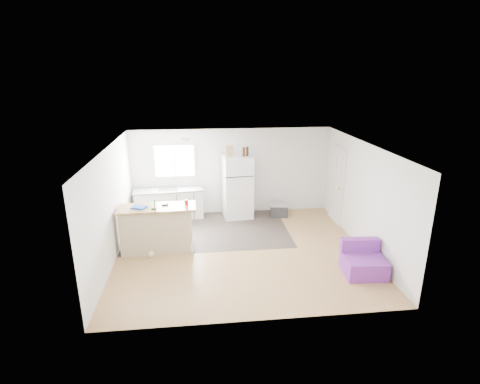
% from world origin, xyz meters
% --- Properties ---
extents(room, '(5.51, 5.01, 2.41)m').
position_xyz_m(room, '(0.00, 0.00, 1.20)').
color(room, '#AA8247').
rests_on(room, ground).
extents(vinyl_zone, '(4.05, 2.50, 0.00)m').
position_xyz_m(vinyl_zone, '(-0.73, 1.25, 0.00)').
color(vinyl_zone, '#382E2A').
rests_on(vinyl_zone, floor).
extents(window, '(1.18, 0.06, 0.98)m').
position_xyz_m(window, '(-1.55, 2.49, 1.55)').
color(window, white).
rests_on(window, back_wall).
extents(interior_door, '(0.11, 0.92, 2.10)m').
position_xyz_m(interior_door, '(2.72, 1.55, 1.02)').
color(interior_door, white).
rests_on(interior_door, right_wall).
extents(ceiling_fixture, '(0.30, 0.30, 0.07)m').
position_xyz_m(ceiling_fixture, '(-1.20, 1.20, 2.36)').
color(ceiling_fixture, white).
rests_on(ceiling_fixture, ceiling).
extents(kitchen_cabinets, '(1.90, 0.75, 1.10)m').
position_xyz_m(kitchen_cabinets, '(-1.74, 2.21, 0.42)').
color(kitchen_cabinets, white).
rests_on(kitchen_cabinets, floor).
extents(peninsula, '(1.72, 0.71, 1.05)m').
position_xyz_m(peninsula, '(-1.88, 0.25, 0.53)').
color(peninsula, tan).
rests_on(peninsula, floor).
extents(refrigerator, '(0.83, 0.79, 1.73)m').
position_xyz_m(refrigerator, '(0.13, 2.12, 0.86)').
color(refrigerator, white).
rests_on(refrigerator, floor).
extents(cooler, '(0.54, 0.41, 0.38)m').
position_xyz_m(cooler, '(1.29, 2.00, 0.19)').
color(cooler, '#2B2B2D').
rests_on(cooler, floor).
extents(purple_seat, '(0.84, 0.80, 0.64)m').
position_xyz_m(purple_seat, '(2.31, -1.22, 0.23)').
color(purple_seat, purple).
rests_on(purple_seat, floor).
extents(cleaner_jug, '(0.16, 0.13, 0.32)m').
position_xyz_m(cleaner_jug, '(-1.15, 0.06, 0.14)').
color(cleaner_jug, white).
rests_on(cleaner_jug, floor).
extents(mop, '(0.26, 0.38, 1.35)m').
position_xyz_m(mop, '(-1.97, -0.04, 0.23)').
color(mop, green).
rests_on(mop, floor).
extents(red_cup, '(0.09, 0.09, 0.12)m').
position_xyz_m(red_cup, '(-1.20, 0.31, 1.11)').
color(red_cup, red).
rests_on(red_cup, peninsula).
extents(blue_tray, '(0.36, 0.32, 0.04)m').
position_xyz_m(blue_tray, '(-2.22, 0.22, 1.07)').
color(blue_tray, blue).
rests_on(blue_tray, peninsula).
extents(tool_a, '(0.15, 0.09, 0.03)m').
position_xyz_m(tool_a, '(-1.67, 0.33, 1.06)').
color(tool_a, black).
rests_on(tool_a, peninsula).
extents(tool_b, '(0.11, 0.07, 0.03)m').
position_xyz_m(tool_b, '(-1.89, 0.10, 1.06)').
color(tool_b, black).
rests_on(tool_b, peninsula).
extents(cardboard_box, '(0.21, 0.11, 0.30)m').
position_xyz_m(cardboard_box, '(-0.09, 2.04, 1.88)').
color(cardboard_box, tan).
rests_on(cardboard_box, refrigerator).
extents(bottle_left, '(0.09, 0.09, 0.25)m').
position_xyz_m(bottle_left, '(0.29, 2.01, 1.85)').
color(bottle_left, '#381D0A').
rests_on(bottle_left, refrigerator).
extents(bottle_right, '(0.09, 0.09, 0.25)m').
position_xyz_m(bottle_right, '(0.39, 2.08, 1.85)').
color(bottle_right, '#381D0A').
rests_on(bottle_right, refrigerator).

